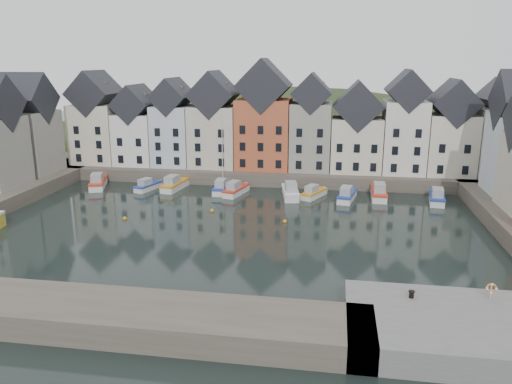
% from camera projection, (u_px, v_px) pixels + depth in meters
% --- Properties ---
extents(ground, '(260.00, 260.00, 0.00)m').
position_uv_depth(ground, '(229.00, 233.00, 57.67)').
color(ground, black).
rests_on(ground, ground).
extents(far_quay, '(90.00, 16.00, 2.00)m').
position_uv_depth(far_quay, '(265.00, 170.00, 86.05)').
color(far_quay, '#4C453A').
rests_on(far_quay, ground).
extents(near_quay, '(18.00, 10.00, 2.00)m').
position_uv_depth(near_quay, '(476.00, 331.00, 34.97)').
color(near_quay, '#60605E').
rests_on(near_quay, ground).
extents(near_wall, '(50.00, 6.00, 2.00)m').
position_uv_depth(near_wall, '(40.00, 310.00, 37.94)').
color(near_wall, '#4C453A').
rests_on(near_wall, ground).
extents(hillside, '(153.60, 70.40, 64.00)m').
position_uv_depth(hillside, '(281.00, 226.00, 115.73)').
color(hillside, '#253118').
rests_on(hillside, ground).
extents(far_terrace, '(72.37, 8.16, 17.78)m').
position_uv_depth(far_terrace, '(283.00, 127.00, 81.64)').
color(far_terrace, beige).
rests_on(far_terrace, far_quay).
extents(left_terrace, '(7.65, 17.00, 15.69)m').
position_uv_depth(left_terrace, '(9.00, 134.00, 73.77)').
color(left_terrace, gray).
rests_on(left_terrace, left_quay).
extents(mooring_buoys, '(20.50, 5.50, 0.50)m').
position_uv_depth(mooring_buoys, '(207.00, 217.00, 63.33)').
color(mooring_buoys, orange).
rests_on(mooring_buoys, ground).
extents(boat_a, '(4.30, 7.24, 2.66)m').
position_uv_depth(boat_a, '(98.00, 183.00, 78.23)').
color(boat_a, silver).
rests_on(boat_a, ground).
extents(boat_b, '(3.12, 5.70, 2.09)m').
position_uv_depth(boat_b, '(148.00, 186.00, 76.93)').
color(boat_b, silver).
rests_on(boat_b, ground).
extents(boat_c, '(2.91, 6.88, 2.56)m').
position_uv_depth(boat_c, '(174.00, 185.00, 77.16)').
color(boat_c, silver).
rests_on(boat_c, ground).
extents(boat_d, '(2.03, 6.20, 11.79)m').
position_uv_depth(boat_d, '(222.00, 187.00, 75.52)').
color(boat_d, silver).
rests_on(boat_d, ground).
extents(boat_e, '(3.28, 6.41, 2.36)m').
position_uv_depth(boat_e, '(236.00, 190.00, 74.26)').
color(boat_e, silver).
rests_on(boat_e, ground).
extents(boat_f, '(3.34, 7.24, 2.68)m').
position_uv_depth(boat_f, '(290.00, 192.00, 72.72)').
color(boat_f, silver).
rests_on(boat_f, ground).
extents(boat_g, '(3.86, 5.78, 2.13)m').
position_uv_depth(boat_g, '(314.00, 193.00, 72.67)').
color(boat_g, silver).
rests_on(boat_g, ground).
extents(boat_h, '(3.05, 6.47, 2.39)m').
position_uv_depth(boat_h, '(347.00, 195.00, 71.14)').
color(boat_h, silver).
rests_on(boat_h, ground).
extents(boat_i, '(2.32, 6.98, 2.66)m').
position_uv_depth(boat_i, '(379.00, 193.00, 72.21)').
color(boat_i, silver).
rests_on(boat_i, ground).
extents(boat_j, '(2.84, 6.60, 2.45)m').
position_uv_depth(boat_j, '(437.00, 198.00, 70.03)').
color(boat_j, silver).
rests_on(boat_j, ground).
extents(mooring_bollard, '(0.48, 0.48, 0.56)m').
position_uv_depth(mooring_bollard, '(412.00, 294.00, 37.67)').
color(mooring_bollard, black).
rests_on(mooring_bollard, near_quay).
extents(life_ring_post, '(0.80, 0.17, 1.30)m').
position_uv_depth(life_ring_post, '(491.00, 289.00, 37.32)').
color(life_ring_post, gray).
rests_on(life_ring_post, near_quay).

